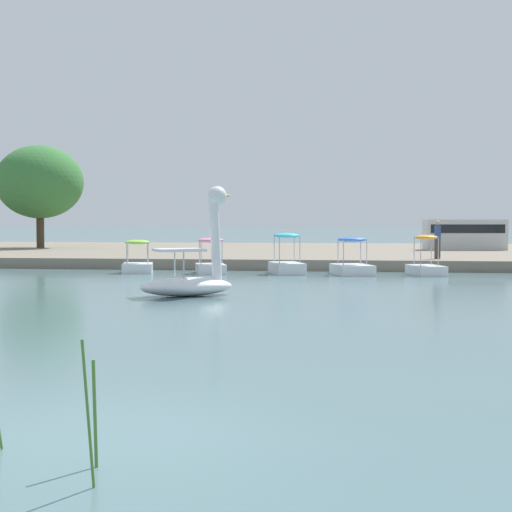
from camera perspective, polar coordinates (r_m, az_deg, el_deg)
ground_plane at (r=8.60m, az=-11.58°, el=-12.15°), size 559.66×559.66×0.00m
shore_bank_far at (r=49.04m, az=4.97°, el=0.20°), size 116.42×27.78×0.48m
swan_boat at (r=23.48m, az=-4.58°, el=-1.18°), size 3.00×2.44×3.19m
pedal_boat_orange at (r=33.16m, az=11.92°, el=-0.59°), size 1.61×2.30×1.63m
pedal_boat_blue at (r=32.93m, az=6.80°, el=-0.59°), size 1.95×2.55×1.53m
pedal_boat_cyan at (r=33.33m, az=2.19°, el=-0.42°), size 1.80×2.53×1.68m
pedal_boat_pink at (r=33.57m, az=-3.22°, el=-0.45°), size 1.67×2.28×1.48m
pedal_boat_lime at (r=34.36m, az=-8.36°, el=-0.50°), size 1.64×2.13×1.39m
tree_sapling_by_fence at (r=53.20m, az=-15.03°, el=5.06°), size 7.21×7.33×6.51m
person_on_path at (r=37.00m, az=12.70°, el=1.22°), size 0.29×0.29×1.72m
parked_van at (r=49.20m, az=14.50°, el=1.55°), size 4.84×2.31×1.79m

